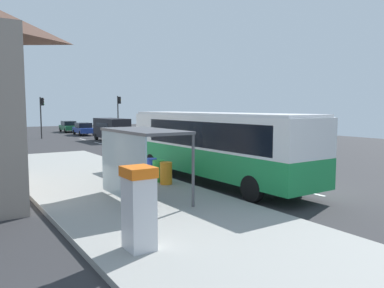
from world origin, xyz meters
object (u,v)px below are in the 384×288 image
(bus, at_px, (214,143))
(recycling_bin_green, at_px, (158,171))
(white_van, at_px, (112,128))
(sedan_near, at_px, (69,126))
(ticket_machine, at_px, (139,207))
(sedan_far, at_px, (84,129))
(recycling_bin_orange, at_px, (166,173))
(bus_shelter, at_px, (136,146))
(traffic_light_far_side, at_px, (42,111))
(recycling_bin_blue, at_px, (151,169))
(traffic_light_near_side, at_px, (119,109))

(bus, distance_m, recycling_bin_green, 2.86)
(white_van, distance_m, recycling_bin_green, 23.17)
(sedan_near, bearing_deg, recycling_bin_green, -99.55)
(sedan_near, distance_m, ticket_machine, 46.83)
(recycling_bin_green, bearing_deg, white_van, 73.96)
(sedan_far, relative_size, recycling_bin_green, 4.73)
(recycling_bin_orange, xyz_separation_m, bus_shelter, (-2.21, -1.83, 1.44))
(traffic_light_far_side, height_order, bus_shelter, traffic_light_far_side)
(sedan_far, relative_size, bus_shelter, 1.12)
(white_van, height_order, traffic_light_far_side, traffic_light_far_side)
(recycling_bin_blue, relative_size, bus_shelter, 0.24)
(traffic_light_far_side, bearing_deg, sedan_far, 26.75)
(ticket_machine, bearing_deg, traffic_light_far_side, 81.69)
(recycling_bin_orange, bearing_deg, bus_shelter, -140.34)
(recycling_bin_green, xyz_separation_m, recycling_bin_blue, (0.00, 0.70, 0.00))
(sedan_near, height_order, recycling_bin_orange, sedan_near)
(bus_shelter, bearing_deg, recycling_bin_blue, 55.62)
(bus, bearing_deg, recycling_bin_orange, 178.31)
(sedan_far, distance_m, ticket_machine, 40.32)
(bus, distance_m, traffic_light_far_side, 30.04)
(recycling_bin_green, bearing_deg, traffic_light_near_side, 71.14)
(bus, height_order, ticket_machine, bus)
(traffic_light_near_side, height_order, traffic_light_far_side, traffic_light_near_side)
(recycling_bin_orange, relative_size, bus_shelter, 0.24)
(bus, xyz_separation_m, recycling_bin_green, (-2.49, 0.77, -1.19))
(sedan_near, bearing_deg, ticket_machine, -103.18)
(sedan_far, relative_size, ticket_machine, 2.31)
(bus, height_order, bus_shelter, bus)
(sedan_far, height_order, ticket_machine, ticket_machine)
(bus_shelter, bearing_deg, traffic_light_near_side, 68.94)
(bus, xyz_separation_m, traffic_light_far_side, (-1.38, 29.98, 1.20))
(sedan_near, bearing_deg, recycling_bin_blue, -99.72)
(bus, height_order, traffic_light_near_side, traffic_light_near_side)
(recycling_bin_green, distance_m, traffic_light_near_side, 30.13)
(sedan_far, height_order, recycling_bin_orange, sedan_far)
(bus, xyz_separation_m, traffic_light_near_side, (7.21, 29.18, 1.34))
(bus, xyz_separation_m, recycling_bin_blue, (-2.49, 1.47, -1.19))
(recycling_bin_orange, bearing_deg, traffic_light_far_side, 87.88)
(sedan_near, bearing_deg, traffic_light_near_side, -72.65)
(white_van, distance_m, traffic_light_near_side, 7.22)
(sedan_near, relative_size, recycling_bin_green, 4.70)
(white_van, bearing_deg, sedan_near, 89.64)
(white_van, distance_m, recycling_bin_blue, 22.50)
(white_van, xyz_separation_m, traffic_light_near_side, (3.30, 6.15, 1.84))
(sedan_near, distance_m, traffic_light_far_side, 11.11)
(bus, distance_m, recycling_bin_orange, 2.76)
(white_van, height_order, ticket_machine, white_van)
(traffic_light_far_side, bearing_deg, recycling_bin_blue, -92.22)
(white_van, xyz_separation_m, sedan_near, (0.10, 16.40, -0.55))
(sedan_far, bearing_deg, bus_shelter, -104.19)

